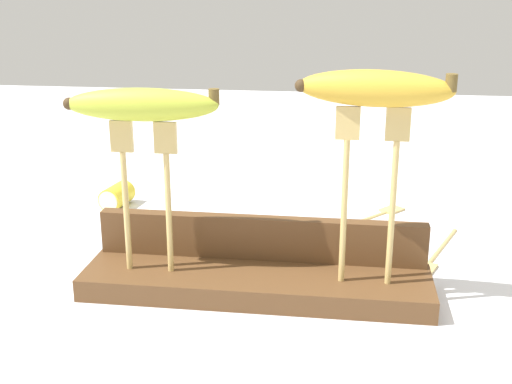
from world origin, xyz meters
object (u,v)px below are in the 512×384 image
object	(u,v)px
fork_fallen_near	(434,255)
fork_fallen_far	(375,215)
banana_raised_left	(142,105)
banana_raised_right	(375,88)
fork_stand_right	(370,182)
banana_chunk_near	(117,196)
fork_stand_left	(146,183)

from	to	relation	value
fork_fallen_near	fork_fallen_far	bearing A→B (deg)	115.84
banana_raised_left	fork_fallen_far	distance (m)	0.46
banana_raised_right	fork_fallen_far	xyz separation A→B (m)	(0.02, 0.30, -0.25)
fork_stand_right	fork_fallen_near	bearing A→B (deg)	56.32
fork_stand_right	fork_fallen_near	size ratio (longest dim) A/B	1.19
fork_fallen_far	banana_chunk_near	distance (m)	0.42
banana_raised_left	fork_fallen_far	bearing A→B (deg)	47.09
fork_stand_left	banana_raised_right	xyz separation A→B (m)	(0.25, 0.00, 0.11)
fork_stand_left	fork_stand_right	distance (m)	0.25
fork_stand_right	banana_chunk_near	xyz separation A→B (m)	(-0.40, 0.29, -0.13)
fork_stand_left	fork_fallen_near	world-z (taller)	fork_stand_left
banana_raised_right	banana_chunk_near	bearing A→B (deg)	143.91
fork_stand_right	banana_raised_right	distance (m)	0.10
banana_raised_left	banana_raised_right	world-z (taller)	banana_raised_right
fork_stand_left	banana_raised_left	world-z (taller)	banana_raised_left
fork_fallen_near	banana_chunk_near	size ratio (longest dim) A/B	2.62
fork_stand_left	fork_fallen_far	bearing A→B (deg)	47.09
fork_stand_right	banana_chunk_near	bearing A→B (deg)	143.91
banana_raised_right	fork_stand_left	bearing A→B (deg)	-180.00
fork_stand_left	fork_stand_right	bearing A→B (deg)	0.00
fork_stand_right	fork_fallen_far	size ratio (longest dim) A/B	1.45
fork_fallen_near	banana_chunk_near	world-z (taller)	banana_chunk_near
banana_raised_left	fork_fallen_near	xyz separation A→B (m)	(0.35, 0.15, -0.22)
fork_stand_left	fork_fallen_near	xyz separation A→B (m)	(0.35, 0.15, -0.13)
banana_raised_left	fork_fallen_near	world-z (taller)	banana_raised_left
banana_raised_right	fork_fallen_far	bearing A→B (deg)	85.42
fork_stand_left	fork_stand_right	world-z (taller)	fork_stand_right
banana_raised_left	fork_fallen_far	size ratio (longest dim) A/B	1.26
fork_fallen_far	fork_stand_right	bearing A→B (deg)	-94.57
fork_stand_left	fork_stand_right	size ratio (longest dim) A/B	0.89
fork_fallen_near	fork_fallen_far	world-z (taller)	same
banana_raised_left	banana_chunk_near	world-z (taller)	banana_raised_left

